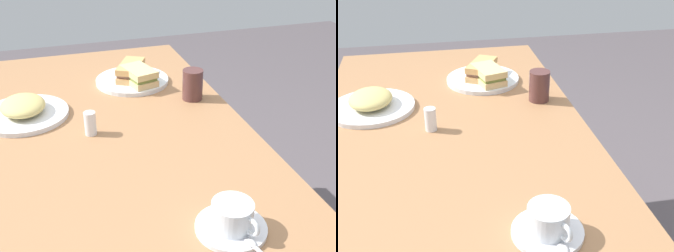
% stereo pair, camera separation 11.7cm
% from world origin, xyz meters
% --- Properties ---
extents(dining_table, '(1.26, 0.75, 0.71)m').
position_xyz_m(dining_table, '(0.00, 0.00, 0.64)').
color(dining_table, '#9D6E48').
rests_on(dining_table, ground_plane).
extents(sandwich_plate, '(0.25, 0.25, 0.01)m').
position_xyz_m(sandwich_plate, '(-0.27, 0.13, 0.72)').
color(sandwich_plate, silver).
rests_on(sandwich_plate, dining_table).
extents(sandwich_front, '(0.16, 0.13, 0.05)m').
position_xyz_m(sandwich_front, '(-0.28, 0.13, 0.75)').
color(sandwich_front, tan).
rests_on(sandwich_front, sandwich_plate).
extents(sandwich_back, '(0.14, 0.11, 0.05)m').
position_xyz_m(sandwich_back, '(-0.23, 0.15, 0.76)').
color(sandwich_back, '#D7B87C').
rests_on(sandwich_back, sandwich_plate).
extents(coffee_saucer, '(0.14, 0.14, 0.01)m').
position_xyz_m(coffee_saucer, '(0.51, 0.15, 0.72)').
color(coffee_saucer, silver).
rests_on(coffee_saucer, dining_table).
extents(coffee_cup, '(0.10, 0.08, 0.05)m').
position_xyz_m(coffee_cup, '(0.51, 0.15, 0.75)').
color(coffee_cup, silver).
rests_on(coffee_cup, coffee_saucer).
extents(side_plate, '(0.26, 0.26, 0.01)m').
position_xyz_m(side_plate, '(-0.12, -0.23, 0.72)').
color(side_plate, silver).
rests_on(side_plate, dining_table).
extents(side_food_pile, '(0.15, 0.13, 0.04)m').
position_xyz_m(side_food_pile, '(-0.12, -0.23, 0.75)').
color(side_food_pile, tan).
rests_on(side_food_pile, side_plate).
extents(salt_shaker, '(0.03, 0.03, 0.07)m').
position_xyz_m(salt_shaker, '(0.05, -0.06, 0.75)').
color(salt_shaker, silver).
rests_on(salt_shaker, dining_table).
extents(drinking_glass, '(0.06, 0.06, 0.10)m').
position_xyz_m(drinking_glass, '(-0.09, 0.28, 0.76)').
color(drinking_glass, '#53302E').
rests_on(drinking_glass, dining_table).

